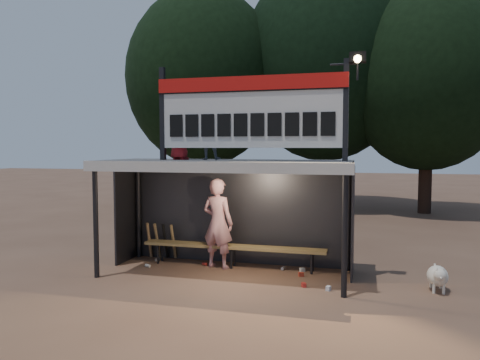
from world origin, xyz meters
name	(u,v)px	position (x,y,z in m)	size (l,w,h in m)	color
ground	(225,274)	(0.00, 0.00, 0.00)	(80.00, 80.00, 0.00)	brown
player	(218,223)	(-0.30, 0.45, 0.96)	(0.70, 0.46, 1.92)	silver
child_a	(209,135)	(-0.44, 0.28, 2.84)	(0.50, 0.39, 1.04)	slate
child_b	(180,135)	(-1.06, 0.20, 2.84)	(0.51, 0.33, 1.04)	#A4191E
dugout_shelter	(229,183)	(0.00, 0.24, 1.85)	(5.10, 2.08, 2.32)	#414244
scoreboard_assembly	(252,109)	(0.56, -0.01, 3.32)	(4.10, 0.27, 1.99)	black
bench	(233,247)	(0.00, 0.55, 0.43)	(4.00, 0.35, 0.48)	olive
tree_left	(203,78)	(-4.00, 10.00, 5.51)	(6.46, 6.46, 9.27)	black
tree_mid	(325,63)	(1.00, 11.50, 6.17)	(7.22, 7.22, 10.36)	#312015
tree_right	(428,80)	(5.00, 10.50, 5.19)	(6.08, 6.08, 8.72)	black
dog	(438,276)	(4.01, -0.12, 0.28)	(0.36, 0.81, 0.49)	white
bats	(161,241)	(-1.79, 0.82, 0.43)	(0.68, 0.35, 0.84)	olive
litter	(251,271)	(0.50, 0.19, 0.04)	(4.02, 1.35, 0.08)	#A72F1C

